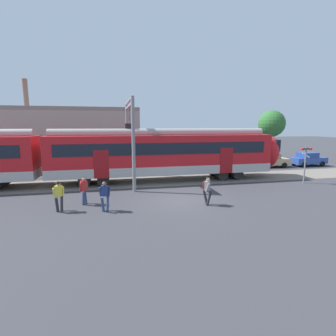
# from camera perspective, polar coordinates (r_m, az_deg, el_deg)

# --- Properties ---
(ground_plane) EXTENTS (160.00, 160.00, 0.00)m
(ground_plane) POSITION_cam_1_polar(r_m,az_deg,el_deg) (16.38, 2.91, -6.99)
(ground_plane) COLOR #38383D
(track_bed) EXTENTS (80.00, 4.40, 0.01)m
(track_bed) POSITION_cam_1_polar(r_m,az_deg,el_deg) (22.65, -29.53, -3.61)
(track_bed) COLOR slate
(track_bed) RESTS_ON ground
(commuter_train) EXTENTS (38.05, 3.07, 4.73)m
(commuter_train) POSITION_cam_1_polar(r_m,az_deg,el_deg) (21.68, -23.72, 2.32)
(commuter_train) COLOR #B7B2AD
(commuter_train) RESTS_ON ground
(pedestrian_yellow) EXTENTS (0.54, 0.63, 1.67)m
(pedestrian_yellow) POSITION_cam_1_polar(r_m,az_deg,el_deg) (15.18, -22.70, -5.27)
(pedestrian_yellow) COLOR #28282D
(pedestrian_yellow) RESTS_ON ground
(pedestrian_red) EXTENTS (0.52, 0.71, 1.67)m
(pedestrian_red) POSITION_cam_1_polar(r_m,az_deg,el_deg) (16.03, -17.85, -4.15)
(pedestrian_red) COLOR navy
(pedestrian_red) RESTS_ON ground
(pedestrian_navy) EXTENTS (0.62, 0.60, 1.67)m
(pedestrian_navy) POSITION_cam_1_polar(r_m,az_deg,el_deg) (14.46, -13.58, -5.39)
(pedestrian_navy) COLOR navy
(pedestrian_navy) RESTS_ON ground
(pedestrian_grey) EXTENTS (0.53, 0.67, 1.67)m
(pedestrian_grey) POSITION_cam_1_polar(r_m,az_deg,el_deg) (15.32, 8.48, -4.41)
(pedestrian_grey) COLOR #28282D
(pedestrian_grey) RESTS_ON ground
(parked_car_tan) EXTENTS (4.09, 1.93, 1.54)m
(parked_car_tan) POSITION_cam_1_polar(r_m,az_deg,el_deg) (31.00, 21.29, 1.60)
(parked_car_tan) COLOR tan
(parked_car_tan) RESTS_ON ground
(parked_car_blue) EXTENTS (4.07, 1.90, 1.54)m
(parked_car_blue) POSITION_cam_1_polar(r_m,az_deg,el_deg) (33.79, 28.17, 1.72)
(parked_car_blue) COLOR #284799
(parked_car_blue) RESTS_ON ground
(catenary_gantry) EXTENTS (0.24, 6.64, 6.53)m
(catenary_gantry) POSITION_cam_1_polar(r_m,az_deg,el_deg) (21.19, -8.36, 8.44)
(catenary_gantry) COLOR gray
(catenary_gantry) RESTS_ON ground
(crossing_signal) EXTENTS (0.96, 0.22, 3.00)m
(crossing_signal) POSITION_cam_1_polar(r_m,az_deg,el_deg) (23.41, 27.78, 1.89)
(crossing_signal) COLOR gray
(crossing_signal) RESTS_ON ground
(background_building) EXTENTS (14.07, 5.00, 9.20)m
(background_building) POSITION_cam_1_polar(r_m,az_deg,el_deg) (30.10, -20.15, 6.10)
(background_building) COLOR gray
(background_building) RESTS_ON ground
(street_tree_right) EXTENTS (3.62, 3.62, 6.61)m
(street_tree_right) POSITION_cam_1_polar(r_m,az_deg,el_deg) (39.13, 21.64, 8.93)
(street_tree_right) COLOR brown
(street_tree_right) RESTS_ON ground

